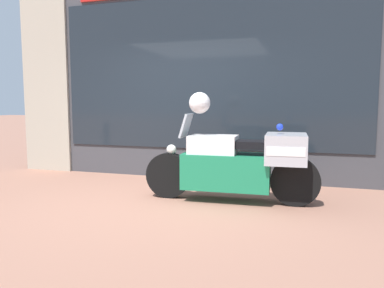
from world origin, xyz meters
The scene contains 5 objects.
ground_plane centered at (0.00, 0.00, 0.00)m, with size 60.00×60.00×0.00m, color #9E6B56.
shop_building centered at (-0.46, 2.00, 1.81)m, with size 6.66×0.55×3.61m.
window_display centered at (0.43, 2.03, 0.47)m, with size 5.19×0.30×1.98m.
paramedic_motorcycle centered at (1.30, 0.46, 0.55)m, with size 2.40×0.72×1.20m.
white_helmet centered at (0.74, 0.43, 1.35)m, with size 0.29×0.29×0.29m, color white.
Camera 1 is at (2.15, -4.52, 1.35)m, focal length 35.00 mm.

